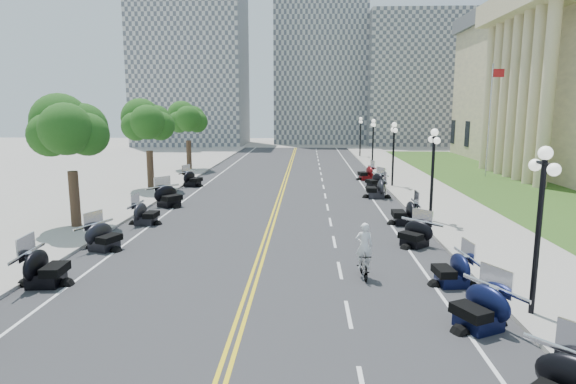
{
  "coord_description": "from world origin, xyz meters",
  "views": [
    {
      "loc": [
        1.94,
        -21.74,
        6.12
      ],
      "look_at": [
        0.96,
        2.03,
        2.0
      ],
      "focal_mm": 30.0,
      "sensor_mm": 36.0,
      "label": 1
    }
  ],
  "objects": [
    {
      "name": "ground",
      "position": [
        0.0,
        0.0,
        0.0
      ],
      "size": [
        160.0,
        160.0,
        0.0
      ],
      "primitive_type": "plane",
      "color": "gray"
    },
    {
      "name": "road",
      "position": [
        0.0,
        10.0,
        0.0
      ],
      "size": [
        16.0,
        90.0,
        0.01
      ],
      "primitive_type": "cube",
      "color": "#333335",
      "rests_on": "ground"
    },
    {
      "name": "centerline_yellow_a",
      "position": [
        -0.12,
        10.0,
        0.01
      ],
      "size": [
        0.12,
        90.0,
        0.0
      ],
      "primitive_type": "cube",
      "color": "yellow",
      "rests_on": "road"
    },
    {
      "name": "centerline_yellow_b",
      "position": [
        0.12,
        10.0,
        0.01
      ],
      "size": [
        0.12,
        90.0,
        0.0
      ],
      "primitive_type": "cube",
      "color": "yellow",
      "rests_on": "road"
    },
    {
      "name": "edge_line_north",
      "position": [
        6.4,
        10.0,
        0.01
      ],
      "size": [
        0.12,
        90.0,
        0.0
      ],
      "primitive_type": "cube",
      "color": "white",
      "rests_on": "road"
    },
    {
      "name": "edge_line_south",
      "position": [
        -6.4,
        10.0,
        0.01
      ],
      "size": [
        0.12,
        90.0,
        0.0
      ],
      "primitive_type": "cube",
      "color": "white",
      "rests_on": "road"
    },
    {
      "name": "lane_dash_4",
      "position": [
        3.2,
        -8.0,
        0.01
      ],
      "size": [
        0.12,
        2.0,
        0.0
      ],
      "primitive_type": "cube",
      "color": "white",
      "rests_on": "road"
    },
    {
      "name": "lane_dash_5",
      "position": [
        3.2,
        -4.0,
        0.01
      ],
      "size": [
        0.12,
        2.0,
        0.0
      ],
      "primitive_type": "cube",
      "color": "white",
      "rests_on": "road"
    },
    {
      "name": "lane_dash_6",
      "position": [
        3.2,
        0.0,
        0.01
      ],
      "size": [
        0.12,
        2.0,
        0.0
      ],
      "primitive_type": "cube",
      "color": "white",
      "rests_on": "road"
    },
    {
      "name": "lane_dash_7",
      "position": [
        3.2,
        4.0,
        0.01
      ],
      "size": [
        0.12,
        2.0,
        0.0
      ],
      "primitive_type": "cube",
      "color": "white",
      "rests_on": "road"
    },
    {
      "name": "lane_dash_8",
      "position": [
        3.2,
        8.0,
        0.01
      ],
      "size": [
        0.12,
        2.0,
        0.0
      ],
      "primitive_type": "cube",
      "color": "white",
      "rests_on": "road"
    },
    {
      "name": "lane_dash_9",
      "position": [
        3.2,
        12.0,
        0.01
      ],
      "size": [
        0.12,
        2.0,
        0.0
      ],
      "primitive_type": "cube",
      "color": "white",
      "rests_on": "road"
    },
    {
      "name": "lane_dash_10",
      "position": [
        3.2,
        16.0,
        0.01
      ],
      "size": [
        0.12,
        2.0,
        0.0
      ],
      "primitive_type": "cube",
      "color": "white",
      "rests_on": "road"
    },
    {
      "name": "lane_dash_11",
      "position": [
        3.2,
        20.0,
        0.01
      ],
      "size": [
        0.12,
        2.0,
        0.0
      ],
      "primitive_type": "cube",
      "color": "white",
      "rests_on": "road"
    },
    {
      "name": "lane_dash_12",
      "position": [
        3.2,
        24.0,
        0.01
      ],
      "size": [
        0.12,
        2.0,
        0.0
      ],
      "primitive_type": "cube",
      "color": "white",
      "rests_on": "road"
    },
    {
      "name": "lane_dash_13",
      "position": [
        3.2,
        28.0,
        0.01
      ],
      "size": [
        0.12,
        2.0,
        0.0
      ],
      "primitive_type": "cube",
      "color": "white",
      "rests_on": "road"
    },
    {
      "name": "lane_dash_14",
      "position": [
        3.2,
        32.0,
        0.01
      ],
      "size": [
        0.12,
        2.0,
        0.0
      ],
      "primitive_type": "cube",
      "color": "white",
      "rests_on": "road"
    },
    {
      "name": "lane_dash_15",
      "position": [
        3.2,
        36.0,
        0.01
      ],
      "size": [
        0.12,
        2.0,
        0.0
      ],
      "primitive_type": "cube",
      "color": "white",
      "rests_on": "road"
    },
    {
      "name": "lane_dash_16",
      "position": [
        3.2,
        40.0,
        0.01
      ],
      "size": [
        0.12,
        2.0,
        0.0
      ],
      "primitive_type": "cube",
      "color": "white",
      "rests_on": "road"
    },
    {
      "name": "lane_dash_17",
      "position": [
        3.2,
        44.0,
        0.01
      ],
      "size": [
        0.12,
        2.0,
        0.0
      ],
      "primitive_type": "cube",
      "color": "white",
      "rests_on": "road"
    },
    {
      "name": "lane_dash_18",
      "position": [
        3.2,
        48.0,
        0.01
      ],
      "size": [
        0.12,
        2.0,
        0.0
      ],
      "primitive_type": "cube",
      "color": "white",
      "rests_on": "road"
    },
    {
      "name": "lane_dash_19",
      "position": [
        3.2,
        52.0,
        0.01
      ],
      "size": [
        0.12,
        2.0,
        0.0
      ],
      "primitive_type": "cube",
      "color": "white",
      "rests_on": "road"
    },
    {
      "name": "sidewalk_north",
      "position": [
        10.5,
        10.0,
        0.07
      ],
      "size": [
        5.0,
        90.0,
        0.15
      ],
      "primitive_type": "cube",
      "color": "#9E9991",
      "rests_on": "ground"
    },
    {
      "name": "sidewalk_south",
      "position": [
        -10.5,
        10.0,
        0.07
      ],
      "size": [
        5.0,
        90.0,
        0.15
      ],
      "primitive_type": "cube",
      "color": "#9E9991",
      "rests_on": "ground"
    },
    {
      "name": "lawn",
      "position": [
        17.5,
        18.0,
        0.05
      ],
      "size": [
        9.0,
        60.0,
        0.1
      ],
      "primitive_type": "cube",
      "color": "#356023",
      "rests_on": "ground"
    },
    {
      "name": "distant_block_a",
      "position": [
        -18.0,
        62.0,
        13.0
      ],
      "size": [
        18.0,
        14.0,
        26.0
      ],
      "primitive_type": "cube",
      "color": "gray",
      "rests_on": "ground"
    },
    {
      "name": "distant_block_b",
      "position": [
        4.0,
        68.0,
        15.0
      ],
      "size": [
        16.0,
        12.0,
        30.0
      ],
      "primitive_type": "cube",
      "color": "gray",
      "rests_on": "ground"
    },
    {
      "name": "distant_block_c",
      "position": [
        22.0,
        65.0,
        11.0
      ],
      "size": [
        20.0,
        14.0,
        22.0
      ],
      "primitive_type": "cube",
      "color": "gray",
      "rests_on": "ground"
    },
    {
      "name": "street_lamp_1",
      "position": [
        8.6,
        -8.0,
        2.6
      ],
      "size": [
        0.5,
        1.2,
        4.9
      ],
      "primitive_type": null,
      "color": "black",
      "rests_on": "sidewalk_north"
    },
    {
      "name": "street_lamp_2",
      "position": [
        8.6,
        4.0,
        2.6
      ],
      "size": [
        0.5,
        1.2,
        4.9
      ],
      "primitive_type": null,
      "color": "black",
      "rests_on": "sidewalk_north"
    },
    {
      "name": "street_lamp_3",
      "position": [
        8.6,
        16.0,
        2.6
      ],
      "size": [
        0.5,
        1.2,
        4.9
      ],
      "primitive_type": null,
      "color": "black",
      "rests_on": "sidewalk_north"
    },
    {
      "name": "street_lamp_4",
      "position": [
        8.6,
        28.0,
        2.6
      ],
      "size": [
        0.5,
        1.2,
        4.9
      ],
      "primitive_type": null,
      "color": "black",
      "rests_on": "sidewalk_north"
    },
    {
      "name": "street_lamp_5",
      "position": [
        8.6,
        40.0,
        2.6
      ],
      "size": [
        0.5,
        1.2,
        4.9
      ],
      "primitive_type": null,
      "color": "black",
      "rests_on": "sidewalk_north"
    },
    {
      "name": "flagpole",
      "position": [
        18.0,
        22.0,
        5.0
      ],
      "size": [
        1.1,
        0.2,
        10.0
      ],
      "primitive_type": null,
      "color": "silver",
      "rests_on": "ground"
    },
    {
      "name": "tree_2",
      "position": [
        -10.0,
        2.0,
        4.75
      ],
      "size": [
        4.8,
        4.8,
        9.2
      ],
      "primitive_type": null,
      "color": "#235619",
      "rests_on": "sidewalk_south"
    },
    {
      "name": "tree_3",
      "position": [
        -10.0,
        14.0,
        4.75
      ],
      "size": [
        4.8,
        4.8,
        9.2
      ],
      "primitive_type": null,
      "color": "#235619",
      "rests_on": "sidewalk_south"
    },
    {
      "name": "tree_4",
      "position": [
        -10.0,
        26.0,
        4.75
      ],
      "size": [
        4.8,
        4.8,
        9.2
      ],
      "primitive_type": null,
      "color": "#235619",
      "rests_on": "sidewalk_south"
    },
    {
      "name": "motorcycle_n_3",
      "position": [
        6.78,
        -8.81,
        0.7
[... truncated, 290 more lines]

